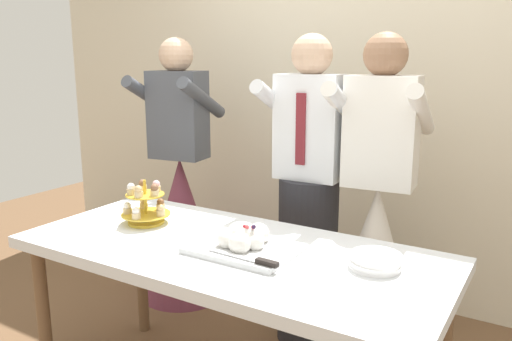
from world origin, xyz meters
name	(u,v)px	position (x,y,z in m)	size (l,w,h in m)	color
rear_wall	(361,72)	(0.00, 1.49, 1.45)	(5.20, 0.10, 2.90)	beige
dessert_table	(229,263)	(0.00, 0.00, 0.70)	(1.80, 0.80, 0.78)	silver
cupcake_stand	(146,205)	(-0.51, 0.05, 0.86)	(0.23, 0.23, 0.21)	gold
main_cake_tray	(244,242)	(0.08, -0.01, 0.82)	(0.44, 0.31, 0.12)	silver
plate_stack	(375,261)	(0.59, 0.10, 0.80)	(0.20, 0.20, 0.05)	white
person_groom	(308,209)	(0.01, 0.74, 0.75)	(0.47, 0.50, 1.66)	#232328
person_bride	(375,250)	(0.38, 0.76, 0.58)	(0.56, 0.56, 1.66)	white
person_guest	(181,209)	(-0.93, 0.81, 0.58)	(0.56, 0.56, 1.66)	brown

